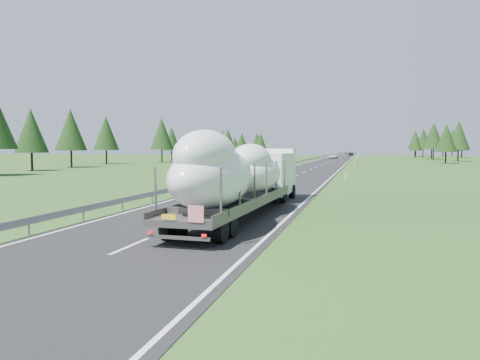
% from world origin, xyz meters
% --- Properties ---
extents(ground, '(400.00, 400.00, 0.00)m').
position_xyz_m(ground, '(0.00, 0.00, 0.00)').
color(ground, '#234617').
rests_on(ground, ground).
extents(road_surface, '(10.00, 400.00, 0.02)m').
position_xyz_m(road_surface, '(0.00, 100.00, 0.01)').
color(road_surface, black).
rests_on(road_surface, ground).
extents(guardrail, '(0.10, 400.00, 0.76)m').
position_xyz_m(guardrail, '(-5.30, 99.94, 0.60)').
color(guardrail, slate).
rests_on(guardrail, ground).
extents(marker_posts, '(0.13, 350.08, 1.00)m').
position_xyz_m(marker_posts, '(6.50, 155.00, 0.54)').
color(marker_posts, silver).
rests_on(marker_posts, ground).
extents(highway_sign, '(0.08, 0.90, 2.60)m').
position_xyz_m(highway_sign, '(7.20, 80.00, 1.81)').
color(highway_sign, slate).
rests_on(highway_sign, ground).
extents(tree_line_left, '(15.06, 244.04, 12.08)m').
position_xyz_m(tree_line_left, '(-43.35, 83.98, 6.88)').
color(tree_line_left, black).
rests_on(tree_line_left, ground).
extents(boat_truck, '(3.24, 19.55, 4.46)m').
position_xyz_m(boat_truck, '(2.19, -0.67, 2.32)').
color(boat_truck, white).
rests_on(boat_truck, ground).
extents(distant_van, '(2.73, 5.85, 1.62)m').
position_xyz_m(distant_van, '(-1.16, 131.93, 0.81)').
color(distant_van, silver).
rests_on(distant_van, ground).
extents(distant_car_dark, '(2.03, 4.78, 1.61)m').
position_xyz_m(distant_car_dark, '(2.92, 194.14, 0.81)').
color(distant_car_dark, black).
rests_on(distant_car_dark, ground).
extents(distant_car_blue, '(1.65, 4.11, 1.33)m').
position_xyz_m(distant_car_blue, '(-1.64, 266.98, 0.66)').
color(distant_car_blue, '#191F47').
rests_on(distant_car_blue, ground).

